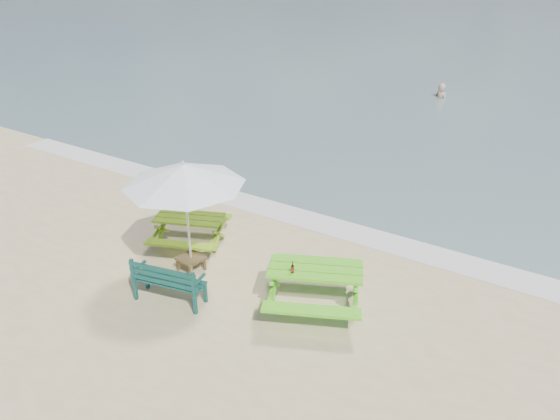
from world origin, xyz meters
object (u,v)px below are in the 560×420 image
Objects in this scene: park_bench at (170,289)px; beer_bottle at (293,269)px; picnic_table_right at (315,288)px; side_table at (191,263)px; picnic_table_left at (190,232)px; patio_umbrella at (184,175)px; swimmer at (440,104)px.

beer_bottle is at bearing 25.08° from park_bench.
side_table is at bearing -173.59° from picnic_table_right.
picnic_table_right is (3.57, -0.49, 0.05)m from picnic_table_left.
picnic_table_left reaches higher than side_table.
patio_umbrella is (-2.85, -0.32, 1.82)m from picnic_table_right.
patio_umbrella is at bearing -173.59° from picnic_table_right.
beer_bottle is at bearing -81.58° from swimmer.
swimmer reaches higher than side_table.
side_table is at bearing -90.09° from swimmer.
beer_bottle is (-0.29, -0.36, 0.52)m from picnic_table_right.
picnic_table_right reaches higher than picnic_table_left.
patio_umbrella is at bearing -48.60° from picnic_table_left.
beer_bottle is (2.56, -0.04, -1.30)m from patio_umbrella.
picnic_table_left is at bearing -92.63° from swimmer.
picnic_table_left is 0.76× the size of patio_umbrella.
picnic_table_left is 1.16× the size of swimmer.
picnic_table_right is 0.89× the size of patio_umbrella.
beer_bottle reaches higher than park_bench.
swimmer is (-0.35, 18.15, -0.59)m from park_bench.
beer_bottle is 0.13× the size of swimmer.
picnic_table_left is 1.46× the size of park_bench.
swimmer is (0.03, 17.09, -2.55)m from patio_umbrella.
picnic_table_left is 2.18m from park_bench.
picnic_table_left is 2.17m from patio_umbrella.
picnic_table_left is at bearing 131.40° from patio_umbrella.
patio_umbrella reaches higher than picnic_table_left.
beer_bottle is at bearing -14.62° from picnic_table_left.
picnic_table_left reaches higher than swimmer.
picnic_table_right is 17.02m from swimmer.
picnic_table_right is 3.40m from patio_umbrella.
park_bench is (1.10, -1.88, -0.08)m from picnic_table_left.
patio_umbrella reaches higher than swimmer.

